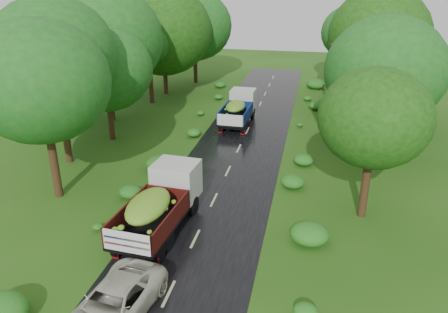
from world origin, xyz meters
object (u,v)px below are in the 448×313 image
(truck_far, at_px, (239,107))
(car, at_px, (114,304))
(truck_near, at_px, (161,201))
(utility_pole, at_px, (334,79))

(truck_far, xyz_separation_m, car, (-0.47, -23.36, -0.72))
(truck_near, height_order, car, truck_near)
(truck_far, bearing_deg, car, -89.21)
(truck_far, distance_m, car, 23.38)
(truck_near, height_order, truck_far, truck_near)
(truck_near, xyz_separation_m, car, (0.36, -6.32, -0.85))
(truck_near, xyz_separation_m, truck_far, (0.82, 17.04, -0.12))
(car, bearing_deg, utility_pole, 80.05)
(utility_pole, bearing_deg, truck_near, -137.02)
(truck_near, relative_size, car, 1.35)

